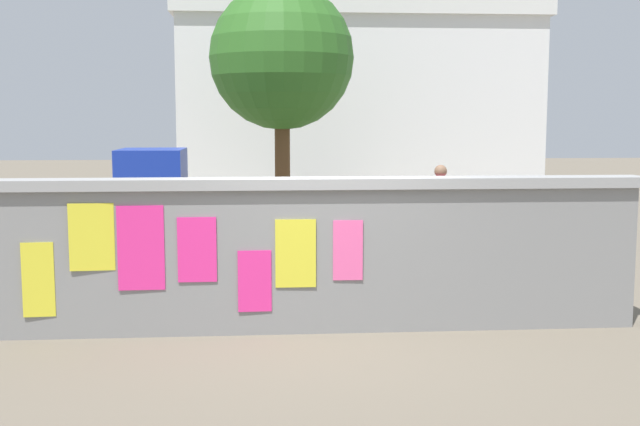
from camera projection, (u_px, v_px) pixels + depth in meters
ground at (292, 231)px, 16.93m from camera, size 60.00×60.00×0.00m
poster_wall at (321, 253)px, 8.90m from camera, size 7.45×0.42×1.76m
auto_rickshaw_truck at (206, 199)px, 14.89m from camera, size 3.61×1.52×1.85m
motorcycle at (466, 257)px, 11.13m from camera, size 1.90×0.56×0.87m
bicycle_near at (114, 259)px, 11.54m from camera, size 1.67×0.56×0.95m
bicycle_far at (239, 267)px, 10.95m from camera, size 1.69×0.48×0.95m
person_walking at (75, 236)px, 9.59m from camera, size 0.35×0.35×1.62m
person_bystander at (440, 201)px, 13.67m from camera, size 0.43×0.43×1.62m
tree_roadside at (282, 58)px, 18.69m from camera, size 3.46×3.46×5.60m
building_background at (353, 101)px, 25.71m from camera, size 11.23×6.07×5.93m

